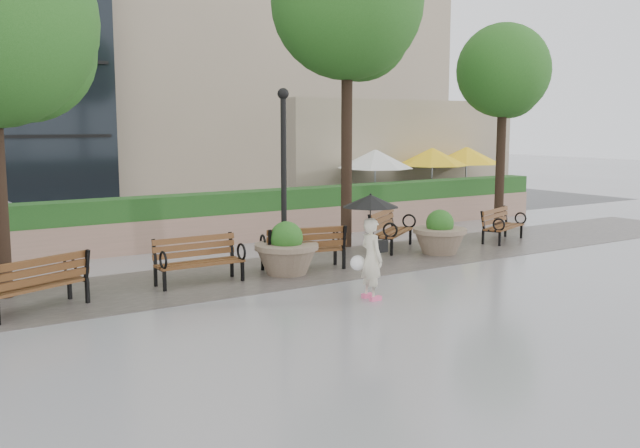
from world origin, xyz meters
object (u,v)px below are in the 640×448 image
lamppost (284,192)px  pedestrian (371,236)px  bench_0 (36,295)px  bench_3 (391,238)px  bench_1 (200,270)px  bench_4 (502,232)px  planter_right (440,237)px  bench_2 (303,257)px  planter_left (286,254)px

lamppost → pedestrian: 3.09m
bench_0 → bench_3: bearing=166.6°
bench_1 → lamppost: (2.08, 0.23, 1.43)m
bench_0 → bench_4: 12.11m
planter_right → bench_4: bearing=9.2°
bench_2 → bench_3: bench_3 is taller
bench_0 → pedestrian: (5.26, -2.37, 0.87)m
lamppost → planter_right: bearing=-5.3°
bench_1 → lamppost: bearing=6.6°
bench_3 → planter_left: (-3.73, -1.11, 0.15)m
planter_right → lamppost: 4.37m
planter_left → pedestrian: size_ratio=0.71×
bench_4 → pedestrian: 7.55m
bench_1 → bench_3: 5.72m
pedestrian → planter_right: bearing=-54.3°
bench_3 → bench_2: bearing=161.8°
bench_1 → planter_left: (1.91, -0.16, 0.16)m
bench_3 → lamppost: size_ratio=0.49×
bench_2 → planter_left: (-0.53, -0.18, 0.16)m
bench_0 → pedestrian: size_ratio=1.01×
planter_left → bench_0: bearing=-176.7°
planter_right → bench_2: bearing=177.4°
bench_0 → bench_3: 8.91m
planter_right → pedestrian: 4.98m
pedestrian → bench_0: bearing=68.8°
planter_left → planter_right: planter_left is taller
bench_0 → bench_2: 5.62m
bench_0 → lamppost: lamppost is taller
planter_left → bench_2: bearing=18.6°
bench_0 → planter_right: planter_right is taller
bench_4 → pedestrian: pedestrian is taller
planter_left → lamppost: 1.34m
bench_2 → planter_right: 3.80m
bench_0 → bench_1: bearing=165.6°
bench_0 → planter_right: size_ratio=1.47×
bench_1 → pedestrian: bearing=-53.1°
planter_right → bench_3: bearing=118.4°
bench_1 → planter_right: planter_right is taller
lamppost → pedestrian: size_ratio=2.06×
bench_3 → lamppost: lamppost is taller
bench_1 → pedestrian: (2.09, -2.81, 0.88)m
planter_right → lamppost: bearing=174.7°
bench_3 → pedestrian: bearing=-167.7°
planter_left → planter_right: (4.33, 0.00, -0.01)m
bench_1 → bench_4: (8.92, 0.28, -0.02)m
bench_4 → bench_3: bearing=147.7°
planter_right → pedestrian: pedestrian is taller
pedestrian → bench_4: bearing=-62.6°
bench_1 → planter_left: planter_left is taller
bench_0 → bench_1: bench_0 is taller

